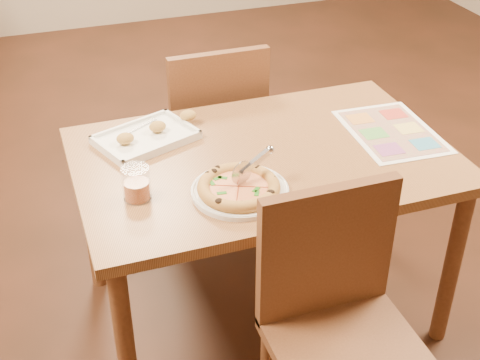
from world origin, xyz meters
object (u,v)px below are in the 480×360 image
object	(u,v)px
plate	(240,191)
glass_tumbler	(136,185)
dining_table	(263,175)
menu	(391,131)
chair_far	(214,118)
appetizer_tray	(148,136)
pizza_cutter	(251,165)
pizza	(239,187)
chair_near	(337,301)

from	to	relation	value
plate	glass_tumbler	size ratio (longest dim) A/B	2.79
dining_table	menu	world-z (taller)	menu
chair_far	menu	world-z (taller)	chair_far
dining_table	appetizer_tray	distance (m)	0.44
appetizer_tray	dining_table	bearing A→B (deg)	-32.89
pizza_cutter	glass_tumbler	size ratio (longest dim) A/B	1.37
glass_tumbler	dining_table	bearing A→B (deg)	14.52
dining_table	pizza	distance (m)	0.29
dining_table	glass_tumbler	bearing A→B (deg)	-165.48
glass_tumbler	pizza_cutter	bearing A→B (deg)	-10.27
chair_near	glass_tumbler	distance (m)	0.70
menu	dining_table	bearing A→B (deg)	179.81
dining_table	menu	size ratio (longest dim) A/B	3.09
dining_table	pizza_cutter	size ratio (longest dim) A/B	8.56
dining_table	plate	xyz separation A→B (m)	(-0.16, -0.20, 0.09)
pizza	menu	world-z (taller)	pizza
chair_near	glass_tumbler	world-z (taller)	chair_near
glass_tumbler	pizza	bearing A→B (deg)	-16.10
dining_table	pizza_cutter	world-z (taller)	pizza_cutter
chair_near	pizza	distance (m)	0.46
glass_tumbler	chair_near	bearing A→B (deg)	-45.67
dining_table	menu	distance (m)	0.51
pizza_cutter	appetizer_tray	xyz separation A→B (m)	(-0.24, 0.42, -0.07)
chair_near	plate	distance (m)	0.46
dining_table	glass_tumbler	world-z (taller)	glass_tumbler
menu	appetizer_tray	bearing A→B (deg)	164.85
appetizer_tray	glass_tumbler	distance (m)	0.37
chair_near	plate	size ratio (longest dim) A/B	1.52
chair_near	pizza	xyz separation A→B (m)	(-0.16, 0.39, 0.18)
dining_table	pizza	bearing A→B (deg)	-128.21
appetizer_tray	menu	distance (m)	0.89
plate	pizza	distance (m)	0.02
pizza	glass_tumbler	size ratio (longest dim) A/B	2.36
chair_far	pizza_cutter	size ratio (longest dim) A/B	3.09
pizza	pizza_cutter	bearing A→B (deg)	25.10
plate	pizza	xyz separation A→B (m)	(-0.01, -0.01, 0.02)
chair_near	plate	world-z (taller)	chair_near
chair_far	glass_tumbler	xyz separation A→B (m)	(-0.47, -0.72, 0.20)
chair_far	menu	bearing A→B (deg)	129.65
appetizer_tray	menu	bearing A→B (deg)	-15.15
plate	glass_tumbler	world-z (taller)	glass_tumbler
plate	glass_tumbler	distance (m)	0.32
dining_table	chair_far	distance (m)	0.61
chair_far	pizza	world-z (taller)	chair_far
pizza_cutter	menu	world-z (taller)	pizza_cutter
pizza_cutter	appetizer_tray	distance (m)	0.49
chair_near	pizza	size ratio (longest dim) A/B	1.79
chair_near	chair_far	distance (m)	1.20
chair_near	menu	distance (m)	0.80
chair_near	menu	size ratio (longest dim) A/B	1.12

